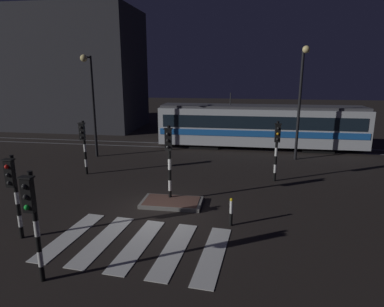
{
  "coord_description": "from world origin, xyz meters",
  "views": [
    {
      "loc": [
        3.36,
        -12.26,
        5.7
      ],
      "look_at": [
        0.72,
        4.86,
        1.4
      ],
      "focal_mm": 31.04,
      "sensor_mm": 36.0,
      "label": 1
    }
  ],
  "objects_px": {
    "traffic_light_corner_far_right": "(277,143)",
    "tram": "(260,126)",
    "traffic_light_kerb_mid_left": "(32,212)",
    "street_lamp_trackside_left": "(91,93)",
    "bollard_island_edge": "(231,212)",
    "traffic_light_corner_near_left": "(13,185)",
    "traffic_light_corner_far_left": "(83,140)",
    "street_lamp_trackside_right": "(301,90)",
    "traffic_light_median_centre": "(169,153)"
  },
  "relations": [
    {
      "from": "traffic_light_kerb_mid_left",
      "to": "street_lamp_trackside_left",
      "type": "bearing_deg",
      "value": 108.6
    },
    {
      "from": "traffic_light_corner_far_left",
      "to": "traffic_light_corner_near_left",
      "type": "distance_m",
      "value": 7.47
    },
    {
      "from": "traffic_light_kerb_mid_left",
      "to": "street_lamp_trackside_left",
      "type": "height_order",
      "value": "street_lamp_trackside_left"
    },
    {
      "from": "traffic_light_kerb_mid_left",
      "to": "bollard_island_edge",
      "type": "bearing_deg",
      "value": 40.54
    },
    {
      "from": "traffic_light_corner_far_left",
      "to": "tram",
      "type": "distance_m",
      "value": 12.92
    },
    {
      "from": "traffic_light_corner_far_right",
      "to": "tram",
      "type": "height_order",
      "value": "tram"
    },
    {
      "from": "traffic_light_corner_near_left",
      "to": "traffic_light_kerb_mid_left",
      "type": "relative_size",
      "value": 0.94
    },
    {
      "from": "traffic_light_corner_far_right",
      "to": "street_lamp_trackside_left",
      "type": "height_order",
      "value": "street_lamp_trackside_left"
    },
    {
      "from": "traffic_light_corner_near_left",
      "to": "street_lamp_trackside_right",
      "type": "relative_size",
      "value": 0.42
    },
    {
      "from": "tram",
      "to": "bollard_island_edge",
      "type": "relative_size",
      "value": 13.71
    },
    {
      "from": "traffic_light_corner_near_left",
      "to": "traffic_light_corner_far_right",
      "type": "bearing_deg",
      "value": 39.82
    },
    {
      "from": "traffic_light_corner_far_left",
      "to": "tram",
      "type": "bearing_deg",
      "value": 39.42
    },
    {
      "from": "street_lamp_trackside_left",
      "to": "tram",
      "type": "bearing_deg",
      "value": 21.75
    },
    {
      "from": "street_lamp_trackside_left",
      "to": "traffic_light_corner_far_right",
      "type": "bearing_deg",
      "value": -16.14
    },
    {
      "from": "street_lamp_trackside_left",
      "to": "tram",
      "type": "relative_size",
      "value": 0.44
    },
    {
      "from": "tram",
      "to": "bollard_island_edge",
      "type": "bearing_deg",
      "value": -96.8
    },
    {
      "from": "traffic_light_corner_far_right",
      "to": "tram",
      "type": "distance_m",
      "value": 7.83
    },
    {
      "from": "traffic_light_kerb_mid_left",
      "to": "street_lamp_trackside_right",
      "type": "relative_size",
      "value": 0.45
    },
    {
      "from": "traffic_light_corner_far_right",
      "to": "traffic_light_corner_far_left",
      "type": "distance_m",
      "value": 10.49
    },
    {
      "from": "traffic_light_corner_far_right",
      "to": "traffic_light_corner_near_left",
      "type": "relative_size",
      "value": 1.07
    },
    {
      "from": "traffic_light_corner_far_left",
      "to": "street_lamp_trackside_right",
      "type": "height_order",
      "value": "street_lamp_trackside_right"
    },
    {
      "from": "traffic_light_corner_far_left",
      "to": "traffic_light_kerb_mid_left",
      "type": "bearing_deg",
      "value": -70.81
    },
    {
      "from": "traffic_light_kerb_mid_left",
      "to": "street_lamp_trackside_left",
      "type": "relative_size",
      "value": 0.48
    },
    {
      "from": "traffic_light_corner_far_right",
      "to": "traffic_light_median_centre",
      "type": "height_order",
      "value": "traffic_light_median_centre"
    },
    {
      "from": "traffic_light_median_centre",
      "to": "traffic_light_kerb_mid_left",
      "type": "height_order",
      "value": "traffic_light_median_centre"
    },
    {
      "from": "bollard_island_edge",
      "to": "traffic_light_corner_near_left",
      "type": "bearing_deg",
      "value": -163.18
    },
    {
      "from": "traffic_light_corner_far_right",
      "to": "street_lamp_trackside_right",
      "type": "height_order",
      "value": "street_lamp_trackside_right"
    },
    {
      "from": "traffic_light_corner_far_left",
      "to": "traffic_light_kerb_mid_left",
      "type": "xyz_separation_m",
      "value": [
        3.32,
        -9.53,
        0.09
      ]
    },
    {
      "from": "traffic_light_corner_far_right",
      "to": "traffic_light_median_centre",
      "type": "relative_size",
      "value": 0.93
    },
    {
      "from": "traffic_light_corner_far_left",
      "to": "bollard_island_edge",
      "type": "xyz_separation_m",
      "value": [
        8.38,
        -5.19,
        -1.46
      ]
    },
    {
      "from": "street_lamp_trackside_left",
      "to": "tram",
      "type": "distance_m",
      "value": 12.26
    },
    {
      "from": "street_lamp_trackside_right",
      "to": "tram",
      "type": "relative_size",
      "value": 0.47
    },
    {
      "from": "bollard_island_edge",
      "to": "traffic_light_kerb_mid_left",
      "type": "bearing_deg",
      "value": -139.46
    },
    {
      "from": "traffic_light_kerb_mid_left",
      "to": "street_lamp_trackside_left",
      "type": "distance_m",
      "value": 14.19
    },
    {
      "from": "tram",
      "to": "street_lamp_trackside_right",
      "type": "bearing_deg",
      "value": -54.8
    },
    {
      "from": "traffic_light_corner_near_left",
      "to": "traffic_light_median_centre",
      "type": "xyz_separation_m",
      "value": [
        4.41,
        4.17,
        0.29
      ]
    },
    {
      "from": "traffic_light_corner_far_left",
      "to": "tram",
      "type": "relative_size",
      "value": 0.2
    },
    {
      "from": "traffic_light_corner_far_right",
      "to": "bollard_island_edge",
      "type": "relative_size",
      "value": 2.89
    },
    {
      "from": "street_lamp_trackside_right",
      "to": "traffic_light_median_centre",
      "type": "bearing_deg",
      "value": -129.0
    },
    {
      "from": "traffic_light_corner_far_right",
      "to": "bollard_island_edge",
      "type": "height_order",
      "value": "traffic_light_corner_far_right"
    },
    {
      "from": "traffic_light_kerb_mid_left",
      "to": "bollard_island_edge",
      "type": "relative_size",
      "value": 2.88
    },
    {
      "from": "traffic_light_corner_far_right",
      "to": "traffic_light_kerb_mid_left",
      "type": "xyz_separation_m",
      "value": [
        -7.16,
        -9.92,
        -0.0
      ]
    },
    {
      "from": "traffic_light_corner_near_left",
      "to": "traffic_light_kerb_mid_left",
      "type": "bearing_deg",
      "value": -44.91
    },
    {
      "from": "traffic_light_median_centre",
      "to": "bollard_island_edge",
      "type": "xyz_separation_m",
      "value": [
        2.81,
        -1.98,
        -1.71
      ]
    },
    {
      "from": "traffic_light_corner_far_right",
      "to": "street_lamp_trackside_right",
      "type": "relative_size",
      "value": 0.45
    },
    {
      "from": "street_lamp_trackside_left",
      "to": "traffic_light_corner_near_left",
      "type": "bearing_deg",
      "value": -78.26
    },
    {
      "from": "traffic_light_kerb_mid_left",
      "to": "street_lamp_trackside_right",
      "type": "distance_m",
      "value": 17.23
    },
    {
      "from": "traffic_light_corner_near_left",
      "to": "tram",
      "type": "xyz_separation_m",
      "value": [
        8.82,
        15.58,
        -0.24
      ]
    },
    {
      "from": "tram",
      "to": "bollard_island_edge",
      "type": "height_order",
      "value": "tram"
    },
    {
      "from": "traffic_light_corner_far_right",
      "to": "tram",
      "type": "relative_size",
      "value": 0.21
    }
  ]
}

